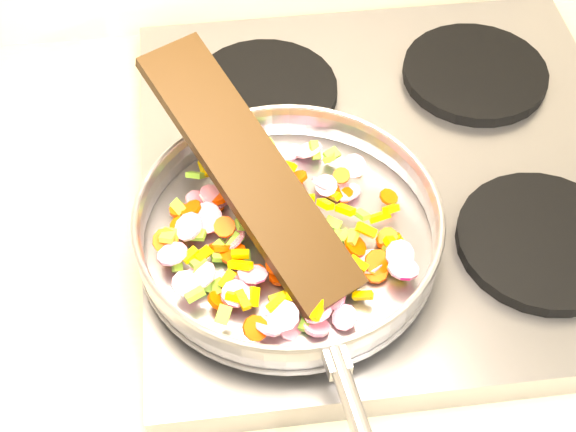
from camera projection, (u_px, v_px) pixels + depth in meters
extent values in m
cube|color=#939399|center=(390.00, 175.00, 0.98)|extent=(0.60, 0.60, 0.04)
cylinder|color=black|center=(291.00, 266.00, 0.86)|extent=(0.19, 0.19, 0.02)
cylinder|color=black|center=(543.00, 241.00, 0.88)|extent=(0.19, 0.19, 0.02)
cylinder|color=black|center=(264.00, 91.00, 1.04)|extent=(0.19, 0.19, 0.02)
cylinder|color=black|center=(475.00, 73.00, 1.06)|extent=(0.19, 0.19, 0.02)
cylinder|color=#9E9EA5|center=(288.00, 240.00, 0.87)|extent=(0.32, 0.32, 0.01)
torus|color=#9E9EA5|center=(288.00, 226.00, 0.85)|extent=(0.36, 0.36, 0.04)
torus|color=#9E9EA5|center=(288.00, 214.00, 0.84)|extent=(0.33, 0.33, 0.01)
cube|color=#9E9EA5|center=(336.00, 360.00, 0.74)|extent=(0.03, 0.03, 0.02)
cube|color=#6CA82A|center=(194.00, 278.00, 0.82)|extent=(0.02, 0.02, 0.01)
cylinder|color=#CB135C|center=(254.00, 156.00, 0.94)|extent=(0.03, 0.03, 0.02)
cube|color=#EFB500|center=(263.00, 177.00, 0.89)|extent=(0.02, 0.01, 0.01)
cylinder|color=#CB135C|center=(267.00, 210.00, 0.87)|extent=(0.04, 0.04, 0.01)
cylinder|color=#EE3C00|center=(249.00, 216.00, 0.87)|extent=(0.02, 0.02, 0.01)
cylinder|color=#EE3C00|center=(214.00, 205.00, 0.89)|extent=(0.03, 0.03, 0.01)
cylinder|color=#CB135C|center=(206.00, 218.00, 0.86)|extent=(0.05, 0.05, 0.02)
cylinder|color=#CB135C|center=(290.00, 327.00, 0.79)|extent=(0.03, 0.03, 0.02)
cylinder|color=#CB135C|center=(278.00, 257.00, 0.84)|extent=(0.03, 0.03, 0.02)
cube|color=#6CA82A|center=(259.00, 206.00, 0.89)|extent=(0.02, 0.02, 0.02)
cylinder|color=#CB135C|center=(354.00, 166.00, 0.91)|extent=(0.04, 0.03, 0.03)
cube|color=#EFB500|center=(276.00, 183.00, 0.90)|extent=(0.02, 0.01, 0.01)
cube|color=#EFB500|center=(241.00, 265.00, 0.82)|extent=(0.03, 0.02, 0.02)
cylinder|color=#EE3C00|center=(356.00, 246.00, 0.85)|extent=(0.03, 0.04, 0.02)
cylinder|color=#EE3C00|center=(220.00, 199.00, 0.88)|extent=(0.03, 0.03, 0.02)
cylinder|color=#CB135C|center=(400.00, 255.00, 0.83)|extent=(0.04, 0.04, 0.03)
cube|color=#EFB500|center=(325.00, 204.00, 0.87)|extent=(0.02, 0.02, 0.02)
cube|color=#6CA82A|center=(330.00, 156.00, 0.92)|extent=(0.02, 0.02, 0.02)
cylinder|color=#EE3C00|center=(255.00, 328.00, 0.77)|extent=(0.03, 0.03, 0.02)
cube|color=#EFB500|center=(300.00, 210.00, 0.88)|extent=(0.02, 0.02, 0.02)
cube|color=#6CA82A|center=(179.00, 207.00, 0.88)|extent=(0.02, 0.02, 0.01)
cube|color=#6CA82A|center=(302.00, 205.00, 0.88)|extent=(0.02, 0.02, 0.01)
cube|color=#6CA82A|center=(362.00, 215.00, 0.87)|extent=(0.02, 0.02, 0.01)
cube|color=#EFB500|center=(296.00, 267.00, 0.83)|extent=(0.02, 0.02, 0.02)
cylinder|color=#CB135C|center=(233.00, 239.00, 0.85)|extent=(0.04, 0.04, 0.03)
cylinder|color=#EE3C00|center=(241.00, 148.00, 0.93)|extent=(0.03, 0.03, 0.02)
cylinder|color=#EE3C00|center=(276.00, 264.00, 0.82)|extent=(0.03, 0.03, 0.02)
cube|color=#EFB500|center=(393.00, 241.00, 0.85)|extent=(0.03, 0.02, 0.02)
cube|color=#EFB500|center=(240.00, 254.00, 0.83)|extent=(0.02, 0.01, 0.01)
cube|color=#6CA82A|center=(223.00, 315.00, 0.78)|extent=(0.02, 0.02, 0.02)
cube|color=#6CA82A|center=(177.00, 262.00, 0.83)|extent=(0.01, 0.02, 0.02)
cube|color=#6CA82A|center=(168.00, 235.00, 0.84)|extent=(0.02, 0.02, 0.01)
cylinder|color=#EE3C00|center=(254.00, 274.00, 0.83)|extent=(0.03, 0.03, 0.02)
cylinder|color=#EE3C00|center=(377.00, 262.00, 0.83)|extent=(0.04, 0.03, 0.03)
cube|color=#EFB500|center=(385.00, 242.00, 0.86)|extent=(0.01, 0.03, 0.02)
cylinder|color=#CB135C|center=(225.00, 178.00, 0.92)|extent=(0.04, 0.03, 0.02)
cylinder|color=#CB135C|center=(347.00, 192.00, 0.90)|extent=(0.04, 0.04, 0.02)
cube|color=#6CA82A|center=(234.00, 242.00, 0.85)|extent=(0.02, 0.02, 0.02)
cube|color=#6CA82A|center=(247.00, 225.00, 0.85)|extent=(0.03, 0.02, 0.02)
cylinder|color=#CB135C|center=(277.00, 185.00, 0.89)|extent=(0.05, 0.04, 0.02)
cube|color=#EFB500|center=(293.00, 208.00, 0.89)|extent=(0.03, 0.02, 0.01)
cylinder|color=#EE3C00|center=(306.00, 213.00, 0.87)|extent=(0.02, 0.02, 0.01)
cylinder|color=#EE3C00|center=(279.00, 276.00, 0.83)|extent=(0.03, 0.03, 0.01)
cube|color=#EFB500|center=(279.00, 298.00, 0.81)|extent=(0.02, 0.02, 0.01)
cube|color=#6CA82A|center=(267.00, 165.00, 0.92)|extent=(0.02, 0.02, 0.02)
cylinder|color=#EE3C00|center=(225.00, 227.00, 0.85)|extent=(0.03, 0.02, 0.02)
cube|color=#EFB500|center=(391.00, 209.00, 0.86)|extent=(0.02, 0.02, 0.02)
cube|color=#EFB500|center=(257.00, 145.00, 0.93)|extent=(0.02, 0.02, 0.01)
cube|color=#EFB500|center=(304.00, 198.00, 0.88)|extent=(0.03, 0.02, 0.01)
cube|color=#6CA82A|center=(282.00, 182.00, 0.90)|extent=(0.02, 0.02, 0.02)
cube|color=#EFB500|center=(301.00, 203.00, 0.88)|extent=(0.01, 0.03, 0.02)
cylinder|color=#CB135C|center=(283.00, 316.00, 0.78)|extent=(0.04, 0.04, 0.02)
cylinder|color=#CB135C|center=(369.00, 262.00, 0.84)|extent=(0.04, 0.04, 0.02)
cylinder|color=#EE3C00|center=(251.00, 154.00, 0.93)|extent=(0.03, 0.03, 0.02)
cube|color=#6CA82A|center=(194.00, 235.00, 0.85)|extent=(0.03, 0.02, 0.01)
cylinder|color=#EE3C00|center=(389.00, 197.00, 0.88)|extent=(0.02, 0.02, 0.01)
cube|color=#6CA82A|center=(218.00, 288.00, 0.81)|extent=(0.01, 0.02, 0.01)
cylinder|color=#EE3C00|center=(389.00, 240.00, 0.86)|extent=(0.04, 0.03, 0.02)
cube|color=#6CA82A|center=(348.00, 238.00, 0.86)|extent=(0.02, 0.02, 0.01)
cylinder|color=#EE3C00|center=(221.00, 247.00, 0.85)|extent=(0.03, 0.02, 0.02)
cylinder|color=#CB135C|center=(262.00, 171.00, 0.90)|extent=(0.03, 0.04, 0.02)
cylinder|color=#EE3C00|center=(178.00, 210.00, 0.88)|extent=(0.03, 0.03, 0.01)
cube|color=#EFB500|center=(254.00, 297.00, 0.80)|extent=(0.02, 0.02, 0.02)
cube|color=#EFB500|center=(352.00, 168.00, 0.93)|extent=(0.03, 0.02, 0.01)
cube|color=#6CA82A|center=(339.00, 237.00, 0.86)|extent=(0.01, 0.02, 0.01)
cylinder|color=#EE3C00|center=(346.00, 195.00, 0.90)|extent=(0.02, 0.02, 0.02)
cylinder|color=#CB135C|center=(172.00, 254.00, 0.83)|extent=(0.04, 0.04, 0.01)
cylinder|color=#EE3C00|center=(191.00, 209.00, 0.87)|extent=(0.02, 0.03, 0.02)
cylinder|color=#CB135C|center=(200.00, 275.00, 0.82)|extent=(0.04, 0.04, 0.02)
cylinder|color=#EE3C00|center=(304.00, 219.00, 0.88)|extent=(0.02, 0.02, 0.01)
cube|color=#EFB500|center=(237.00, 278.00, 0.83)|extent=(0.02, 0.02, 0.01)
cube|color=#EFB500|center=(276.00, 303.00, 0.79)|extent=(0.02, 0.02, 0.01)
cylinder|color=#EE3C00|center=(246.00, 155.00, 0.93)|extent=(0.04, 0.04, 0.02)
cylinder|color=#CB135C|center=(236.00, 294.00, 0.80)|extent=(0.04, 0.04, 0.01)
cylinder|color=#CB135C|center=(237.00, 295.00, 0.81)|extent=(0.05, 0.05, 0.01)
cylinder|color=#EE3C00|center=(294.00, 181.00, 0.91)|extent=(0.03, 0.03, 0.02)
cylinder|color=#EE3C00|center=(180.00, 227.00, 0.86)|extent=(0.03, 0.03, 0.02)
cube|color=#6CA82A|center=(312.00, 303.00, 0.80)|extent=(0.02, 0.02, 0.01)
cylinder|color=#CB135C|center=(326.00, 185.00, 0.89)|extent=(0.03, 0.02, 0.02)
cube|color=#EFB500|center=(227.00, 279.00, 0.81)|extent=(0.02, 0.02, 0.02)
cube|color=#EFB500|center=(247.00, 203.00, 0.89)|extent=(0.02, 0.01, 0.01)
cylinder|color=#CB135C|center=(265.00, 188.00, 0.89)|extent=(0.04, 0.05, 0.03)
cube|color=#6CA82A|center=(195.00, 175.00, 0.89)|extent=(0.02, 0.02, 0.02)
cylinder|color=#CB135C|center=(214.00, 196.00, 0.89)|extent=(0.04, 0.05, 0.02)
cube|color=#6CA82A|center=(244.00, 259.00, 0.84)|extent=(0.01, 0.02, 0.02)
cylinder|color=#CB135C|center=(290.00, 261.00, 0.85)|extent=(0.04, 0.04, 0.03)
cube|color=#EFB500|center=(278.00, 174.00, 0.90)|extent=(0.02, 0.02, 0.01)
cube|color=#EFB500|center=(399.00, 272.00, 0.83)|extent=(0.02, 0.02, 0.02)
cube|color=#6CA82A|center=(306.00, 323.00, 0.79)|extent=(0.02, 0.02, 0.01)
cylinder|color=#CB135C|center=(188.00, 227.00, 0.85)|extent=(0.03, 0.04, 0.02)
cube|color=#EFB500|center=(375.00, 264.00, 0.84)|extent=(0.02, 0.02, 0.01)
cylinder|color=#EE3C00|center=(338.00, 192.00, 0.91)|extent=(0.03, 0.03, 0.02)
cylinder|color=#EE3C00|center=(342.00, 176.00, 0.90)|extent=(0.02, 0.03, 0.01)
cube|color=#EFB500|center=(243.00, 300.00, 0.79)|extent=(0.02, 0.02, 0.01)
cube|color=#6CA82A|center=(393.00, 248.00, 0.85)|extent=(0.03, 0.02, 0.01)
cube|color=#EFB500|center=(296.00, 297.00, 0.80)|extent=(0.02, 0.02, 0.01)
cube|color=#EFB500|center=(179.00, 231.00, 0.87)|extent=(0.02, 0.02, 0.01)
cylinder|color=#EE3C00|center=(327.00, 286.00, 0.80)|extent=(0.04, 0.03, 0.02)
cube|color=#6CA82A|center=(323.00, 233.00, 0.86)|extent=(0.02, 0.02, 0.01)
cylinder|color=#CB135C|center=(272.00, 182.00, 0.90)|extent=(0.04, 0.03, 0.02)
cylinder|color=#CB135C|center=(318.00, 314.00, 0.79)|extent=(0.03, 0.03, 0.02)
cube|color=#6CA82A|center=(221.00, 250.00, 0.85)|extent=(0.02, 0.02, 0.02)
cube|color=#6CA82A|center=(352.00, 237.00, 0.85)|extent=(0.02, 0.02, 0.01)
cube|color=#6CA82A|center=(250.00, 225.00, 0.86)|extent=(0.03, 0.02, 0.02)
cube|color=#EFB500|center=(221.00, 157.00, 0.91)|extent=(0.02, 0.02, 0.02)
cylinder|color=#CB135C|center=(308.00, 150.00, 0.94)|extent=(0.04, 0.04, 0.02)
cylinder|color=#CB135C|center=(200.00, 203.00, 0.89)|extent=(0.04, 0.04, 0.02)
cube|color=#6CA82A|center=(332.00, 154.00, 0.92)|extent=(0.02, 0.02, 0.01)
cylinder|color=#EE3C00|center=(234.00, 254.00, 0.84)|extent=(0.04, 0.04, 0.01)
cylinder|color=#CB135C|center=(268.00, 325.00, 0.78)|extent=(0.04, 0.04, 0.02)
cube|color=#6CA82A|center=(234.00, 240.00, 0.86)|extent=(0.02, 0.02, 0.01)
cube|color=#6CA82A|center=(333.00, 224.00, 0.87)|extent=(0.02, 0.02, 0.01)
cube|color=#EFB500|center=(380.00, 217.00, 0.87)|extent=(0.03, 0.01, 0.02)
cube|color=#EFB500|center=(289.00, 166.00, 0.90)|extent=(0.02, 0.02, 0.02)
cylinder|color=#EE3C00|center=(234.00, 291.00, 0.82)|extent=(0.03, 0.03, 0.02)
cylinder|color=#CB135C|center=(292.00, 152.00, 0.95)|extent=(0.03, 0.03, 0.02)
cylinder|color=#EE3C00|center=(388.00, 238.00, 0.85)|extent=(0.02, 0.02, 0.02)
cube|color=#6CA82A|center=(351.00, 275.00, 0.83)|extent=(0.02, 0.02, 0.02)
cube|color=#6CA82A|center=(284.00, 194.00, 0.89)|extent=(0.02, 0.02, 0.02)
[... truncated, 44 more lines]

